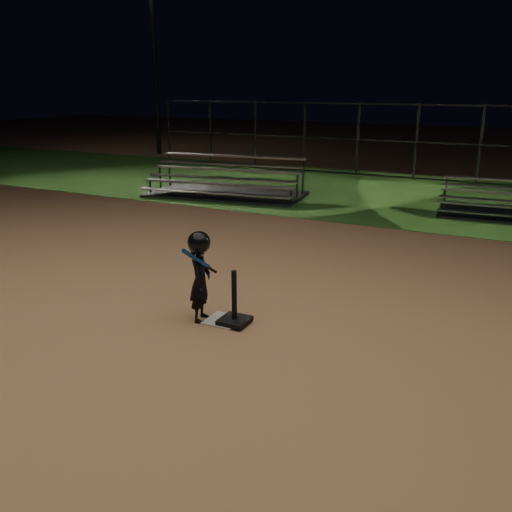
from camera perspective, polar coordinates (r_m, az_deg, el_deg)
The scene contains 8 objects.
ground at distance 7.47m, azimuth -3.45°, elevation -6.84°, with size 80.00×80.00×0.00m, color #B17C50.
grass_strip at distance 16.53m, azimuth 14.13°, elevation 6.28°, with size 60.00×8.00×0.01m, color #27531A.
home_plate at distance 7.46m, azimuth -3.45°, elevation -6.75°, with size 0.45×0.45×0.02m, color beige.
batting_tee at distance 7.31m, azimuth -2.27°, elevation -6.03°, with size 0.38×0.38×0.74m.
child_batter at distance 7.29m, azimuth -5.89°, elevation -1.88°, with size 0.41×0.66×1.25m.
bleacher_left at distance 15.86m, azimuth -3.23°, elevation 7.13°, with size 4.67×2.71×1.09m.
backstop_fence at distance 19.28m, azimuth 16.44°, elevation 11.38°, with size 20.08×0.08×2.50m.
light_pole_left at distance 25.98m, azimuth -10.78°, elevation 21.35°, with size 0.90×0.53×8.30m.
Camera 1 is at (3.43, -5.88, 3.07)m, focal length 38.18 mm.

